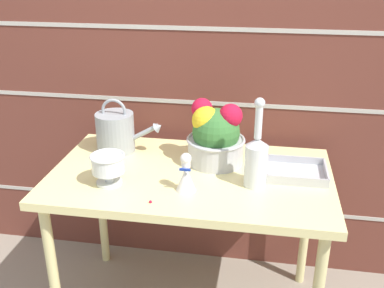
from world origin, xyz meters
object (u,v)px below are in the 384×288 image
crystal_pedestal_bowl (108,165)px  glass_decanter (256,158)px  flower_planter (215,136)px  figurine_vase (186,176)px  wire_tray (296,172)px  watering_can (116,132)px

crystal_pedestal_bowl → glass_decanter: glass_decanter is taller
flower_planter → crystal_pedestal_bowl: bearing=-145.7°
crystal_pedestal_bowl → figurine_vase: 0.32m
glass_decanter → wire_tray: glass_decanter is taller
watering_can → figurine_vase: (0.39, -0.32, -0.03)m
figurine_vase → flower_planter: bearing=73.7°
figurine_vase → watering_can: bearing=140.3°
crystal_pedestal_bowl → figurine_vase: (0.32, -0.00, -0.02)m
flower_planter → glass_decanter: size_ratio=0.77×
crystal_pedestal_bowl → glass_decanter: size_ratio=0.38×
glass_decanter → figurine_vase: bearing=-161.8°
figurine_vase → glass_decanter: bearing=18.2°
glass_decanter → flower_planter: bearing=134.8°
figurine_vase → wire_tray: size_ratio=0.64×
crystal_pedestal_bowl → glass_decanter: 0.59m
wire_tray → glass_decanter: bearing=-144.3°
flower_planter → figurine_vase: bearing=-106.3°
watering_can → glass_decanter: 0.70m
watering_can → flower_planter: size_ratio=1.13×
glass_decanter → wire_tray: bearing=35.7°
glass_decanter → wire_tray: (0.17, 0.12, -0.11)m
watering_can → figurine_vase: bearing=-39.7°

